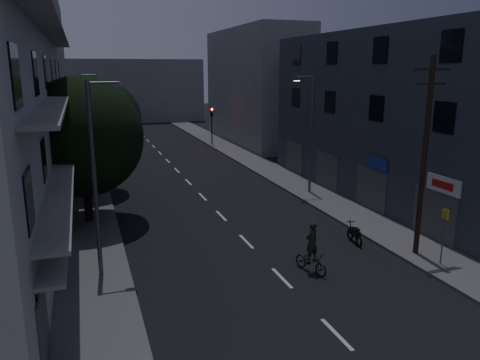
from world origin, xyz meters
TOP-DOWN VIEW (x-y plane):
  - ground at (0.00, 25.00)m, footprint 160.00×160.00m
  - sidewalk_left at (-7.50, 25.00)m, footprint 3.00×90.00m
  - sidewalk_right at (7.50, 25.00)m, footprint 3.00×90.00m
  - lane_markings at (0.00, 31.25)m, footprint 0.15×60.50m
  - building_right at (11.99, 14.00)m, footprint 6.19×28.00m
  - building_far_left at (-12.00, 48.00)m, footprint 6.00×20.00m
  - building_far_right at (12.00, 42.00)m, footprint 6.00×20.00m
  - building_far_end at (0.00, 70.00)m, footprint 24.00×8.00m
  - tree_near at (-7.42, 16.65)m, footprint 6.57×6.57m
  - tree_mid at (-7.58, 23.39)m, footprint 6.08×6.08m
  - tree_far at (-7.47, 36.99)m, footprint 5.82×5.82m
  - traffic_signal_far_right at (6.39, 40.72)m, footprint 0.28×0.37m
  - traffic_signal_far_left at (-6.66, 39.33)m, footprint 0.28×0.37m
  - street_lamp_left_near at (-7.07, 9.10)m, footprint 1.51×0.25m
  - street_lamp_right at (7.20, 18.41)m, footprint 1.51×0.25m
  - street_lamp_left_far at (-7.21, 31.43)m, footprint 1.51×0.25m
  - utility_pole at (6.94, 6.73)m, footprint 1.80×0.24m
  - bus_stop_sign at (7.12, 5.30)m, footprint 0.06×0.35m
  - motorcycle at (5.11, 9.08)m, footprint 0.50×1.68m
  - cyclist at (1.42, 6.67)m, footprint 1.17×1.90m

SIDE VIEW (x-z plane):
  - ground at x=0.00m, z-range 0.00..0.00m
  - lane_markings at x=0.00m, z-range 0.00..0.01m
  - sidewalk_left at x=-7.50m, z-range 0.00..0.15m
  - sidewalk_right at x=7.50m, z-range 0.00..0.15m
  - motorcycle at x=5.11m, z-range -0.11..0.97m
  - cyclist at x=1.42m, z-range -0.37..1.90m
  - bus_stop_sign at x=7.12m, z-range 0.63..3.15m
  - traffic_signal_far_right at x=6.39m, z-range 1.05..5.15m
  - traffic_signal_far_left at x=-6.66m, z-range 1.05..5.15m
  - street_lamp_left_near at x=-7.07m, z-range 0.60..8.60m
  - street_lamp_right at x=7.20m, z-range 0.60..8.60m
  - street_lamp_left_far at x=-7.21m, z-range 0.60..8.60m
  - tree_far at x=-7.47m, z-range 1.06..8.26m
  - tree_mid at x=-7.58m, z-range 1.08..8.57m
  - utility_pole at x=6.94m, z-range 0.37..9.37m
  - building_far_end at x=0.00m, z-range 0.00..10.00m
  - tree_near at x=-7.42m, z-range 1.17..9.27m
  - building_right at x=11.99m, z-range 0.00..11.00m
  - building_far_right at x=12.00m, z-range 0.00..13.00m
  - building_far_left at x=-12.00m, z-range 0.00..16.00m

